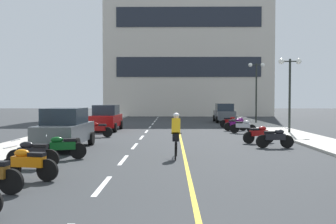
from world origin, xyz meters
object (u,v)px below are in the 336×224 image
motorcycle_4 (62,147)px  motorcycle_10 (238,123)px  motorcycle_5 (275,138)px  motorcycle_9 (236,124)px  parked_car_near (65,128)px  motorcycle_6 (259,134)px  parked_car_mid (106,118)px  cyclist_rider (176,134)px  motorcycle_11 (230,122)px  motorcycle_2 (28,163)px  street_lamp_far (256,79)px  motorcycle_3 (32,153)px  motorcycle_8 (243,126)px  parked_car_far (224,113)px  motorcycle_7 (98,129)px  street_lamp_mid (290,78)px

motorcycle_4 → motorcycle_10: 16.63m
motorcycle_5 → motorcycle_9: 9.26m
parked_car_near → motorcycle_10: parked_car_near is taller
motorcycle_6 → motorcycle_9: 7.43m
parked_car_mid → cyclist_rider: (4.83, -12.27, -0.03)m
parked_car_near → motorcycle_11: 15.82m
parked_car_mid → motorcycle_2: parked_car_mid is taller
street_lamp_far → motorcycle_3: bearing=-119.0°
motorcycle_8 → motorcycle_4: bearing=-129.0°
parked_car_near → parked_car_far: same height
motorcycle_7 → motorcycle_6: bearing=-18.9°
motorcycle_3 → motorcycle_11: same height
parked_car_mid → motorcycle_7: parked_car_mid is taller
motorcycle_5 → motorcycle_8: 7.25m
parked_car_near → motorcycle_2: bearing=-82.3°
motorcycle_2 → motorcycle_6: same height
motorcycle_2 → motorcycle_11: size_ratio=1.02×
motorcycle_2 → motorcycle_8: bearing=58.8°
parked_car_near → motorcycle_5: bearing=2.2°
street_lamp_mid → cyclist_rider: (-7.35, -9.77, -2.71)m
motorcycle_3 → motorcycle_10: same height
parked_car_far → parked_car_mid: bearing=-134.6°
parked_car_near → motorcycle_2: (0.87, -6.43, -0.44)m
motorcycle_5 → parked_car_mid: bearing=134.7°
motorcycle_9 → parked_car_far: bearing=86.5°
motorcycle_2 → motorcycle_10: 19.57m
street_lamp_far → motorcycle_11: 6.40m
motorcycle_2 → motorcycle_5: size_ratio=0.99×
parked_car_far → motorcycle_10: parked_car_far is taller
motorcycle_7 → parked_car_far: bearing=57.0°
street_lamp_mid → motorcycle_8: size_ratio=2.85×
street_lamp_far → motorcycle_3: 25.12m
parked_car_near → motorcycle_9: size_ratio=2.48×
street_lamp_mid → motorcycle_5: (-2.83, -6.93, -3.12)m
street_lamp_mid → motorcycle_10: street_lamp_mid is taller
motorcycle_6 → motorcycle_11: bearing=88.8°
motorcycle_9 → motorcycle_4: bearing=-123.8°
motorcycle_9 → motorcycle_11: same height
parked_car_near → motorcycle_10: bearing=48.9°
street_lamp_mid → motorcycle_3: bearing=-135.1°
motorcycle_10 → motorcycle_9: bearing=-106.7°
street_lamp_far → motorcycle_7: street_lamp_far is taller
motorcycle_8 → motorcycle_10: (0.29, 3.44, 0.00)m
street_lamp_far → parked_car_near: (-12.36, -17.13, -3.12)m
street_lamp_mid → motorcycle_11: street_lamp_mid is taller
street_lamp_far → motorcycle_11: bearing=-124.7°
motorcycle_7 → street_lamp_far: bearing=45.0°
motorcycle_6 → cyclist_rider: (-4.21, -4.68, 0.41)m
motorcycle_10 → parked_car_mid: bearing=-172.5°
motorcycle_4 → cyclist_rider: bearing=7.2°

